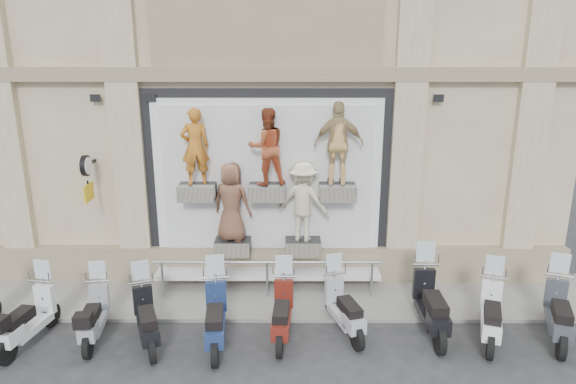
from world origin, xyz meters
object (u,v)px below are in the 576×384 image
object	(u,v)px
scooter_f	(282,303)
scooter_h	(432,294)
guard_rail	(267,280)
scooter_d	(146,309)
scooter_i	(492,304)
scooter_j	(560,303)
scooter_e	(215,307)
scooter_g	(344,299)
clock_sign_bracket	(87,172)
scooter_c	(93,307)
scooter_b	(26,309)

from	to	relation	value
scooter_f	scooter_h	world-z (taller)	scooter_h
guard_rail	scooter_d	distance (m)	2.81
scooter_i	scooter_j	distance (m)	1.28
scooter_e	scooter_j	bearing A→B (deg)	-4.24
scooter_g	scooter_i	world-z (taller)	scooter_i
clock_sign_bracket	scooter_c	world-z (taller)	clock_sign_bracket
scooter_f	scooter_b	bearing A→B (deg)	-174.16
scooter_c	scooter_j	distance (m)	8.82
scooter_e	scooter_d	bearing A→B (deg)	173.00
scooter_d	scooter_i	size ratio (longest dim) A/B	0.97
scooter_d	scooter_h	distance (m)	5.44
scooter_f	scooter_g	xyz separation A→B (m)	(1.21, 0.20, -0.02)
scooter_b	scooter_d	size ratio (longest dim) A/B	1.01
guard_rail	scooter_c	xyz separation A→B (m)	(-3.22, -1.60, 0.23)
scooter_c	scooter_d	xyz separation A→B (m)	(1.04, -0.14, 0.03)
scooter_f	scooter_h	bearing A→B (deg)	7.24
clock_sign_bracket	scooter_e	xyz separation A→B (m)	(3.01, -2.24, -2.02)
scooter_h	scooter_f	bearing A→B (deg)	-175.12
clock_sign_bracket	scooter_h	size ratio (longest dim) A/B	0.50
scooter_c	scooter_e	distance (m)	2.34
scooter_e	scooter_g	distance (m)	2.49
clock_sign_bracket	scooter_d	size ratio (longest dim) A/B	0.57
scooter_b	scooter_e	bearing A→B (deg)	9.29
scooter_c	scooter_g	bearing A→B (deg)	-4.09
scooter_d	scooter_j	bearing A→B (deg)	-20.08
scooter_d	scooter_c	bearing A→B (deg)	150.86
clock_sign_bracket	scooter_e	world-z (taller)	clock_sign_bracket
scooter_i	scooter_g	bearing A→B (deg)	-165.81
scooter_i	scooter_j	size ratio (longest dim) A/B	0.97
scooter_j	scooter_c	bearing A→B (deg)	-160.06
scooter_g	scooter_j	xyz separation A→B (m)	(4.05, -0.25, 0.05)
guard_rail	scooter_g	distance (m)	2.06
scooter_c	scooter_h	world-z (taller)	scooter_h
clock_sign_bracket	scooter_g	xyz separation A→B (m)	(5.46, -1.80, -2.09)
clock_sign_bracket	scooter_h	bearing A→B (deg)	-14.05
clock_sign_bracket	scooter_d	world-z (taller)	clock_sign_bracket
scooter_j	scooter_f	bearing A→B (deg)	-160.73
scooter_d	scooter_g	distance (m)	3.76
scooter_b	scooter_j	world-z (taller)	scooter_j
clock_sign_bracket	scooter_d	xyz separation A→B (m)	(1.72, -2.21, -2.08)
clock_sign_bracket	scooter_i	bearing A→B (deg)	-14.07
scooter_g	scooter_h	size ratio (longest dim) A/B	0.87
scooter_f	scooter_j	xyz separation A→B (m)	(5.25, -0.05, 0.04)
guard_rail	scooter_f	bearing A→B (deg)	-77.15
scooter_f	scooter_h	xyz separation A→B (m)	(2.89, 0.21, 0.09)
scooter_d	scooter_b	bearing A→B (deg)	159.16
scooter_f	scooter_g	distance (m)	1.22
scooter_c	scooter_i	world-z (taller)	scooter_i
clock_sign_bracket	scooter_e	distance (m)	4.26
scooter_c	scooter_g	size ratio (longest dim) A/B	0.96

